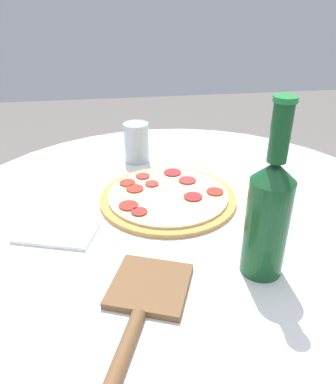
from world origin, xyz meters
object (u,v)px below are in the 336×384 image
Objects in this scene: pizza at (168,196)px; drinking_glass at (136,143)px; pizza_paddle at (144,302)px; beer_bottle at (268,213)px.

drinking_glass reaches higher than pizza.
pizza_paddle is at bearing -93.40° from drinking_glass.
drinking_glass is (0.03, 0.55, 0.05)m from pizza_paddle.
pizza_paddle is (-0.09, -0.32, -0.00)m from pizza.
beer_bottle is 0.24m from pizza_paddle.
beer_bottle is 0.53m from drinking_glass.
drinking_glass reaches higher than pizza_paddle.
beer_bottle reaches higher than pizza.
beer_bottle reaches higher than drinking_glass.
beer_bottle is 1.10× the size of pizza_paddle.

